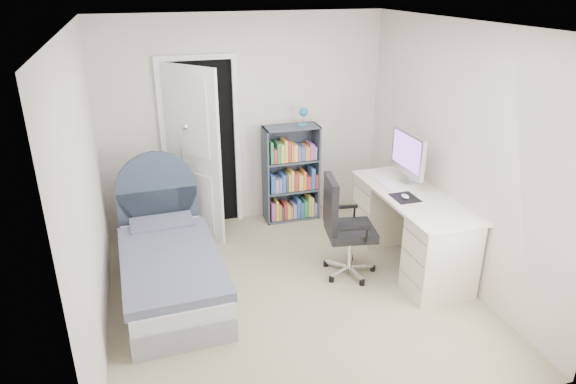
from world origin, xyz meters
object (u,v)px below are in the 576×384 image
object	(u,v)px
nightstand	(162,206)
office_chair	(343,223)
desk	(410,226)
bookcase	(292,177)
floor_lamp	(187,192)
bed	(170,265)

from	to	relation	value
nightstand	office_chair	size ratio (longest dim) A/B	0.52
desk	nightstand	bearing A→B (deg)	149.36
bookcase	desk	world-z (taller)	bookcase
floor_lamp	bookcase	size ratio (longest dim) A/B	0.97
desk	office_chair	size ratio (longest dim) A/B	1.55
bed	bookcase	size ratio (longest dim) A/B	1.33
bed	office_chair	distance (m)	1.75
floor_lamp	office_chair	world-z (taller)	floor_lamp
bed	desk	xyz separation A→B (m)	(2.48, -0.23, 0.18)
nightstand	bookcase	distance (m)	1.60
nightstand	office_chair	world-z (taller)	office_chair
nightstand	floor_lamp	bearing A→B (deg)	-27.71
desk	office_chair	world-z (taller)	desk
nightstand	bed	bearing A→B (deg)	-91.39
bed	floor_lamp	bearing A→B (deg)	73.68
bookcase	office_chair	bearing A→B (deg)	-86.61
nightstand	desk	world-z (taller)	desk
bed	floor_lamp	distance (m)	1.16
bed	bookcase	xyz separation A→B (m)	(1.62, 1.20, 0.29)
bookcase	desk	distance (m)	1.67
bed	office_chair	world-z (taller)	bed
floor_lamp	desk	size ratio (longest dim) A/B	0.84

